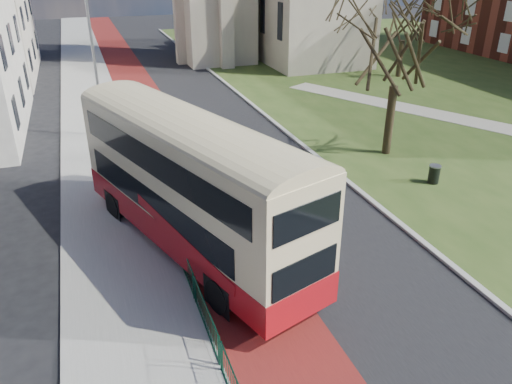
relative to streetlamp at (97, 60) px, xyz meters
name	(u,v)px	position (x,y,z in m)	size (l,w,h in m)	color
ground	(292,301)	(4.35, -18.00, -4.59)	(160.00, 160.00, 0.00)	black
road_carriageway	(195,118)	(5.85, 2.00, -4.59)	(9.00, 120.00, 0.01)	black
bus_lane	(155,122)	(3.15, 2.00, -4.59)	(3.40, 120.00, 0.01)	#591414
pavement_west	(94,128)	(-0.65, 2.00, -4.53)	(4.00, 120.00, 0.12)	gray
kerb_west	(127,124)	(1.35, 2.00, -4.53)	(0.25, 120.00, 0.13)	#999993
kerb_east	(250,103)	(10.45, 4.00, -4.53)	(0.25, 80.00, 0.13)	#999993
grass_green	(471,82)	(30.35, 4.00, -4.57)	(40.00, 80.00, 0.04)	#2D4518
pedestrian_railing	(175,240)	(1.40, -14.00, -4.04)	(0.07, 24.00, 1.12)	#0C3725
streetlamp	(97,60)	(0.00, 0.00, 0.00)	(2.13, 0.18, 8.00)	gray
bus	(189,179)	(2.08, -13.87, -1.73)	(6.50, 12.25, 5.02)	#9E0E14
winter_tree_near	(401,27)	(14.35, -7.82, 2.11)	(7.18, 7.18, 9.62)	#2D2516
winter_tree_far	(406,11)	(25.67, 7.93, 0.98)	(6.15, 6.15, 7.99)	#322919
litter_bin	(434,174)	(14.30, -12.00, -4.10)	(0.72, 0.72, 0.90)	black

